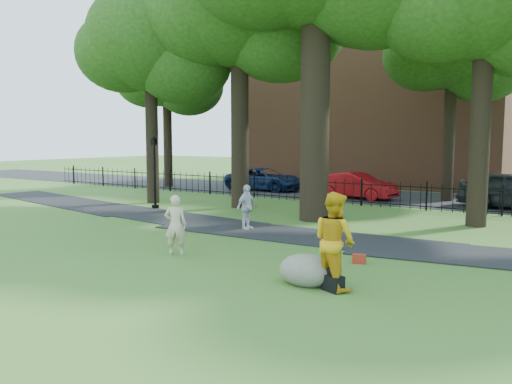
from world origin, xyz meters
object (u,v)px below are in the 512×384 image
Objects in this scene: woman at (176,225)px; boulder at (306,268)px; red_sedan at (357,186)px; lamppost at (155,173)px; man at (334,241)px.

boulder is (4.25, -0.57, -0.46)m from woman.
red_sedan is (-4.88, 15.33, 0.33)m from boulder.
man is at bearing -36.41° from lamppost.
man reaches higher than boulder.
lamppost reaches higher than red_sedan.
woman is 0.50× the size of lamppost.
lamppost reaches higher than man.
man reaches higher than woman.
woman is 4.31m from boulder.
man is 0.63× the size of lamppost.
red_sedan is at bearing -44.64° from man.
man is at bearing 141.67° from woman.
woman is 9.25m from lamppost.
boulder is at bearing -37.96° from lamppost.
man is 0.92m from boulder.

